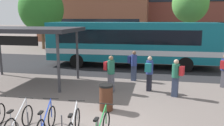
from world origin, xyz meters
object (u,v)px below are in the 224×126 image
commuter_red_pack_4 (176,75)px  trash_bin (106,97)px  city_bus (132,42)px  parked_bicycle_silver_1 (19,122)px  commuter_teal_pack_0 (149,71)px  commuter_red_pack_5 (110,71)px  transit_shelter (23,31)px  parked_bicycle_silver_3 (74,125)px  street_tree_0 (190,4)px  street_tree_2 (41,9)px  commuter_navy_pack_3 (133,64)px  commuter_red_pack_2 (224,69)px  parked_bicycle_blue_2 (46,123)px

commuter_red_pack_4 → trash_bin: commuter_red_pack_4 is taller
city_bus → parked_bicycle_silver_1: city_bus is taller
commuter_teal_pack_0 → commuter_red_pack_5: bearing=119.1°
commuter_red_pack_5 → commuter_red_pack_4: bearing=20.7°
transit_shelter → commuter_red_pack_4: transit_shelter is taller
parked_bicycle_silver_3 → commuter_red_pack_4: 5.45m
commuter_red_pack_4 → commuter_red_pack_5: commuter_red_pack_5 is taller
parked_bicycle_silver_3 → commuter_teal_pack_0: size_ratio=0.99×
city_bus → commuter_red_pack_5: 6.20m
parked_bicycle_silver_3 → street_tree_0: size_ratio=0.26×
parked_bicycle_silver_1 → city_bus: bearing=-14.9°
commuter_red_pack_5 → street_tree_0: 13.25m
street_tree_0 → street_tree_2: 15.82m
commuter_navy_pack_3 → commuter_red_pack_4: size_ratio=0.99×
commuter_teal_pack_0 → street_tree_0: (2.98, 11.28, 3.77)m
parked_bicycle_silver_3 → commuter_red_pack_2: bearing=-50.4°
transit_shelter → trash_bin: bearing=-29.8°
commuter_teal_pack_0 → parked_bicycle_silver_3: bearing=172.3°
transit_shelter → commuter_red_pack_2: bearing=6.2°
commuter_teal_pack_0 → parked_bicycle_blue_2: bearing=163.9°
parked_bicycle_silver_3 → transit_shelter: 7.44m
parked_bicycle_blue_2 → parked_bicycle_silver_3: 0.89m
parked_bicycle_blue_2 → commuter_red_pack_2: (6.55, 6.39, 0.60)m
parked_bicycle_silver_3 → transit_shelter: size_ratio=0.29×
commuter_red_pack_2 → commuter_red_pack_4: bearing=155.5°
commuter_navy_pack_3 → commuter_red_pack_4: commuter_red_pack_4 is taller
parked_bicycle_blue_2 → parked_bicycle_silver_1: bearing=88.8°
transit_shelter → commuter_navy_pack_3: size_ratio=3.45×
city_bus → parked_bicycle_blue_2: size_ratio=7.06×
parked_bicycle_silver_1 → commuter_teal_pack_0: bearing=-39.6°
city_bus → parked_bicycle_silver_3: 10.74m
commuter_red_pack_2 → commuter_navy_pack_3: bearing=111.9°
city_bus → street_tree_2: street_tree_2 is taller
street_tree_0 → transit_shelter: bearing=-131.1°
commuter_red_pack_2 → commuter_navy_pack_3: 4.69m
parked_bicycle_blue_2 → commuter_red_pack_5: bearing=-20.9°
commuter_red_pack_4 → trash_bin: bearing=57.6°
parked_bicycle_silver_3 → trash_bin: size_ratio=1.66×
parked_bicycle_silver_3 → city_bus: bearing=-11.1°
parked_bicycle_silver_3 → street_tree_2: bearing=21.3°
city_bus → commuter_navy_pack_3: 4.00m
commuter_red_pack_2 → commuter_red_pack_4: (-2.47, -2.01, 0.02)m
commuter_teal_pack_0 → city_bus: bearing=29.0°
parked_bicycle_silver_3 → street_tree_2: 21.71m
commuter_navy_pack_3 → street_tree_2: (-11.72, 11.66, 3.51)m
parked_bicycle_silver_3 → commuter_teal_pack_0: bearing=-30.3°
parked_bicycle_blue_2 → commuter_navy_pack_3: (1.87, 6.75, 0.60)m
street_tree_2 → commuter_teal_pack_0: bearing=-46.6°
parked_bicycle_silver_1 → street_tree_0: street_tree_0 is taller
commuter_red_pack_4 → street_tree_2: bearing=-25.8°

